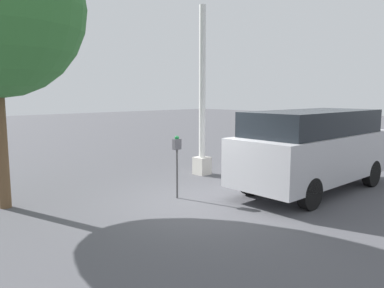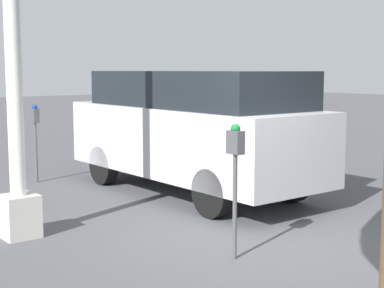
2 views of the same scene
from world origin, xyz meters
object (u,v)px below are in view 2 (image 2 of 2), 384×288
parked_van (192,127)px  parking_meter_near (235,160)px  lamp_post (14,87)px  parking_meter_far (35,125)px

parked_van → parking_meter_near: bearing=149.7°
lamp_post → parking_meter_near: bearing=-147.2°
parking_meter_near → lamp_post: (2.38, 1.53, 0.79)m
parked_van → parking_meter_far: bearing=33.8°
parking_meter_far → parked_van: 3.12m
parking_meter_far → lamp_post: lamp_post is taller
parking_meter_near → parking_meter_far: size_ratio=1.04×
parking_meter_far → lamp_post: 3.87m
lamp_post → parked_van: (0.72, -3.44, -0.77)m
parking_meter_far → parking_meter_near: bearing=-179.3°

